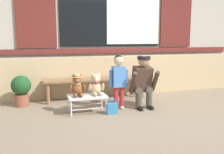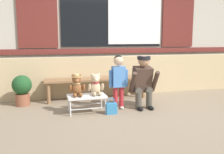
{
  "view_description": "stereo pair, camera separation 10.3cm",
  "coord_description": "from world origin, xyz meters",
  "px_view_note": "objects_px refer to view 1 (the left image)",
  "views": [
    {
      "loc": [
        -1.69,
        -3.85,
        1.24
      ],
      "look_at": [
        -0.41,
        0.43,
        0.55
      ],
      "focal_mm": 40.08,
      "sensor_mm": 36.0,
      "label": 1
    },
    {
      "loc": [
        -1.59,
        -3.88,
        1.24
      ],
      "look_at": [
        -0.41,
        0.43,
        0.55
      ],
      "focal_mm": 40.08,
      "sensor_mm": 36.0,
      "label": 2
    }
  ],
  "objects_px": {
    "potted_plant": "(21,89)",
    "teddy_bear_plain": "(96,85)",
    "wooden_bench_long": "(96,81)",
    "teddy_bear_with_hat": "(77,86)",
    "adult_crouching": "(143,81)",
    "small_display_bench": "(87,97)",
    "child_standing": "(119,76)",
    "handbag_on_ground": "(112,108)"
  },
  "relations": [
    {
      "from": "potted_plant",
      "to": "teddy_bear_with_hat",
      "type": "bearing_deg",
      "value": -39.67
    },
    {
      "from": "wooden_bench_long",
      "to": "adult_crouching",
      "type": "xyz_separation_m",
      "value": [
        0.67,
        -0.83,
        0.11
      ]
    },
    {
      "from": "small_display_bench",
      "to": "child_standing",
      "type": "distance_m",
      "value": 0.67
    },
    {
      "from": "teddy_bear_plain",
      "to": "potted_plant",
      "type": "xyz_separation_m",
      "value": [
        -1.24,
        0.76,
        -0.14
      ]
    },
    {
      "from": "adult_crouching",
      "to": "small_display_bench",
      "type": "bearing_deg",
      "value": -177.39
    },
    {
      "from": "teddy_bear_with_hat",
      "to": "child_standing",
      "type": "xyz_separation_m",
      "value": [
        0.74,
        0.07,
        0.12
      ]
    },
    {
      "from": "wooden_bench_long",
      "to": "handbag_on_ground",
      "type": "distance_m",
      "value": 1.09
    },
    {
      "from": "wooden_bench_long",
      "to": "teddy_bear_with_hat",
      "type": "bearing_deg",
      "value": -120.68
    },
    {
      "from": "small_display_bench",
      "to": "teddy_bear_with_hat",
      "type": "relative_size",
      "value": 1.76
    },
    {
      "from": "teddy_bear_with_hat",
      "to": "child_standing",
      "type": "bearing_deg",
      "value": 5.6
    },
    {
      "from": "teddy_bear_with_hat",
      "to": "handbag_on_ground",
      "type": "height_order",
      "value": "teddy_bear_with_hat"
    },
    {
      "from": "small_display_bench",
      "to": "potted_plant",
      "type": "distance_m",
      "value": 1.32
    },
    {
      "from": "child_standing",
      "to": "teddy_bear_plain",
      "type": "bearing_deg",
      "value": -170.11
    },
    {
      "from": "wooden_bench_long",
      "to": "potted_plant",
      "type": "xyz_separation_m",
      "value": [
        -1.44,
        -0.12,
        -0.05
      ]
    },
    {
      "from": "child_standing",
      "to": "potted_plant",
      "type": "bearing_deg",
      "value": 157.46
    },
    {
      "from": "teddy_bear_with_hat",
      "to": "adult_crouching",
      "type": "bearing_deg",
      "value": 2.16
    },
    {
      "from": "potted_plant",
      "to": "wooden_bench_long",
      "type": "bearing_deg",
      "value": 4.68
    },
    {
      "from": "teddy_bear_with_hat",
      "to": "handbag_on_ground",
      "type": "relative_size",
      "value": 1.34
    },
    {
      "from": "adult_crouching",
      "to": "handbag_on_ground",
      "type": "relative_size",
      "value": 3.49
    },
    {
      "from": "small_display_bench",
      "to": "child_standing",
      "type": "relative_size",
      "value": 0.67
    },
    {
      "from": "wooden_bench_long",
      "to": "teddy_bear_plain",
      "type": "distance_m",
      "value": 0.91
    },
    {
      "from": "small_display_bench",
      "to": "handbag_on_ground",
      "type": "xyz_separation_m",
      "value": [
        0.38,
        -0.17,
        -0.17
      ]
    },
    {
      "from": "teddy_bear_with_hat",
      "to": "wooden_bench_long",
      "type": "bearing_deg",
      "value": 59.32
    },
    {
      "from": "wooden_bench_long",
      "to": "handbag_on_ground",
      "type": "bearing_deg",
      "value": -88.9
    },
    {
      "from": "child_standing",
      "to": "handbag_on_ground",
      "type": "distance_m",
      "value": 0.59
    },
    {
      "from": "child_standing",
      "to": "adult_crouching",
      "type": "bearing_deg",
      "value": -3.52
    },
    {
      "from": "adult_crouching",
      "to": "handbag_on_ground",
      "type": "xyz_separation_m",
      "value": [
        -0.65,
        -0.22,
        -0.38
      ]
    },
    {
      "from": "teddy_bear_with_hat",
      "to": "potted_plant",
      "type": "xyz_separation_m",
      "value": [
        -0.92,
        0.76,
        -0.15
      ]
    },
    {
      "from": "teddy_bear_plain",
      "to": "child_standing",
      "type": "distance_m",
      "value": 0.45
    },
    {
      "from": "wooden_bench_long",
      "to": "adult_crouching",
      "type": "distance_m",
      "value": 1.08
    },
    {
      "from": "teddy_bear_with_hat",
      "to": "adult_crouching",
      "type": "xyz_separation_m",
      "value": [
        1.19,
        0.04,
        0.01
      ]
    },
    {
      "from": "teddy_bear_with_hat",
      "to": "teddy_bear_plain",
      "type": "relative_size",
      "value": 1.0
    },
    {
      "from": "teddy_bear_plain",
      "to": "teddy_bear_with_hat",
      "type": "bearing_deg",
      "value": 179.87
    },
    {
      "from": "adult_crouching",
      "to": "child_standing",
      "type": "bearing_deg",
      "value": 176.48
    },
    {
      "from": "potted_plant",
      "to": "teddy_bear_plain",
      "type": "bearing_deg",
      "value": -31.62
    },
    {
      "from": "handbag_on_ground",
      "to": "potted_plant",
      "type": "height_order",
      "value": "potted_plant"
    },
    {
      "from": "adult_crouching",
      "to": "potted_plant",
      "type": "bearing_deg",
      "value": 161.25
    },
    {
      "from": "teddy_bear_plain",
      "to": "handbag_on_ground",
      "type": "relative_size",
      "value": 1.34
    },
    {
      "from": "small_display_bench",
      "to": "handbag_on_ground",
      "type": "distance_m",
      "value": 0.45
    },
    {
      "from": "small_display_bench",
      "to": "wooden_bench_long",
      "type": "bearing_deg",
      "value": 67.68
    },
    {
      "from": "child_standing",
      "to": "small_display_bench",
      "type": "bearing_deg",
      "value": -172.66
    },
    {
      "from": "small_display_bench",
      "to": "handbag_on_ground",
      "type": "bearing_deg",
      "value": -24.47
    }
  ]
}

